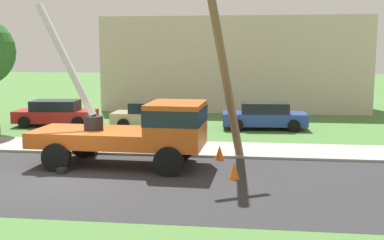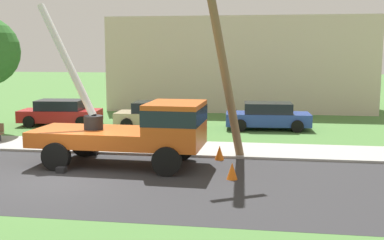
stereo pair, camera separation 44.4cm
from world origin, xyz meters
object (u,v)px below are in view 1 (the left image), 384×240
object	(u,v)px
parked_sedan_tan	(154,115)
parked_sedan_blue	(264,116)
leaning_utility_pole	(219,40)
traffic_cone_curbside	(220,153)
traffic_cone_ahead	(234,171)
utility_truck	(141,128)
parked_sedan_red	(56,113)

from	to	relation	value
parked_sedan_tan	parked_sedan_blue	distance (m)	5.90
leaning_utility_pole	traffic_cone_curbside	distance (m)	4.26
traffic_cone_ahead	parked_sedan_tan	size ratio (longest dim) A/B	0.13
utility_truck	leaning_utility_pole	world-z (taller)	leaning_utility_pole
parked_sedan_tan	utility_truck	bearing A→B (deg)	-81.40
leaning_utility_pole	traffic_cone_ahead	xyz separation A→B (m)	(0.73, -2.75, -4.26)
parked_sedan_red	parked_sedan_blue	size ratio (longest dim) A/B	1.01
utility_truck	parked_sedan_blue	world-z (taller)	utility_truck
traffic_cone_ahead	parked_sedan_red	xyz separation A→B (m)	(-10.26, 9.92, 0.43)
utility_truck	parked_sedan_red	size ratio (longest dim) A/B	1.49
utility_truck	parked_sedan_tan	size ratio (longest dim) A/B	1.52
leaning_utility_pole	parked_sedan_tan	size ratio (longest dim) A/B	1.99
utility_truck	parked_sedan_tan	distance (m)	8.46
traffic_cone_ahead	parked_sedan_tan	world-z (taller)	parked_sedan_tan
leaning_utility_pole	parked_sedan_blue	size ratio (longest dim) A/B	1.97
parked_sedan_tan	parked_sedan_blue	world-z (taller)	same
traffic_cone_curbside	parked_sedan_tan	distance (m)	8.06
parked_sedan_blue	traffic_cone_ahead	bearing A→B (deg)	-96.69
parked_sedan_red	parked_sedan_tan	size ratio (longest dim) A/B	1.02
utility_truck	traffic_cone_curbside	world-z (taller)	utility_truck
utility_truck	traffic_cone_ahead	distance (m)	3.84
leaning_utility_pole	traffic_cone_curbside	bearing A→B (deg)	-18.94
utility_truck	traffic_cone_ahead	xyz separation A→B (m)	(3.41, -1.37, -1.13)
parked_sedan_red	parked_sedan_tan	world-z (taller)	same
utility_truck	parked_sedan_red	bearing A→B (deg)	128.72
traffic_cone_curbside	parked_sedan_tan	size ratio (longest dim) A/B	0.13
utility_truck	leaning_utility_pole	xyz separation A→B (m)	(2.68, 1.38, 3.14)
leaning_utility_pole	traffic_cone_ahead	size ratio (longest dim) A/B	15.79
traffic_cone_curbside	utility_truck	bearing A→B (deg)	-153.71
utility_truck	parked_sedan_blue	distance (m)	10.04
utility_truck	parked_sedan_red	world-z (taller)	utility_truck
traffic_cone_ahead	traffic_cone_curbside	world-z (taller)	same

